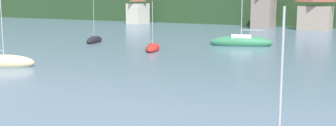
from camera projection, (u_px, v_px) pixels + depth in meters
shore_building_west at (138, 10)px, 97.37m from camera, size 3.47×5.32×6.25m
shore_building_westcentral at (264, 8)px, 83.17m from camera, size 3.92×5.41×8.04m
shore_building_central at (316, 12)px, 78.53m from camera, size 6.00×5.35×6.98m
sailboat_far_1 at (94, 40)px, 56.98m from camera, size 2.51×4.60×6.55m
sailboat_far_3 at (153, 48)px, 48.60m from camera, size 3.22×5.05×5.94m
sailboat_far_5 at (241, 42)px, 53.32m from camera, size 8.18×4.69×10.61m
sailboat_mid_6 at (4, 63)px, 37.48m from camera, size 5.65×3.97×6.93m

